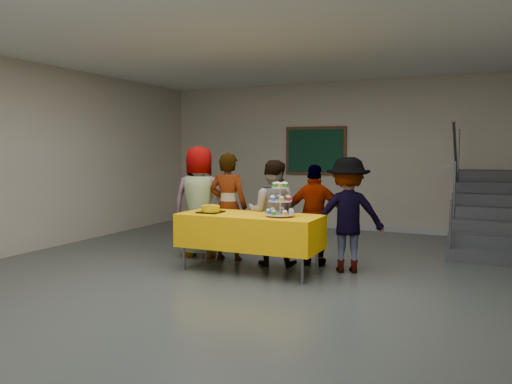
# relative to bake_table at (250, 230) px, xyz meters

# --- Properties ---
(room_shell) EXTENTS (10.00, 10.04, 3.02)m
(room_shell) POSITION_rel_bake_table_xyz_m (0.27, -0.88, 1.57)
(room_shell) COLOR #4C514C
(room_shell) RESTS_ON ground
(bake_table) EXTENTS (1.88, 0.78, 0.77)m
(bake_table) POSITION_rel_bake_table_xyz_m (0.00, 0.00, 0.00)
(bake_table) COLOR #595960
(bake_table) RESTS_ON ground
(cupcake_stand) EXTENTS (0.38, 0.38, 0.44)m
(cupcake_stand) POSITION_rel_bake_table_xyz_m (0.45, -0.04, 0.40)
(cupcake_stand) COLOR silver
(cupcake_stand) RESTS_ON bake_table
(bear_cake) EXTENTS (0.32, 0.36, 0.12)m
(bear_cake) POSITION_rel_bake_table_xyz_m (-0.55, -0.06, 0.27)
(bear_cake) COLOR black
(bear_cake) RESTS_ON bake_table
(schoolchild_a) EXTENTS (0.93, 0.72, 1.68)m
(schoolchild_a) POSITION_rel_bake_table_xyz_m (-1.11, 0.58, 0.28)
(schoolchild_a) COLOR slate
(schoolchild_a) RESTS_ON ground
(schoolchild_b) EXTENTS (0.61, 0.44, 1.58)m
(schoolchild_b) POSITION_rel_bake_table_xyz_m (-0.60, 0.53, 0.23)
(schoolchild_b) COLOR slate
(schoolchild_b) RESTS_ON ground
(schoolchild_c) EXTENTS (0.82, 0.70, 1.48)m
(schoolchild_c) POSITION_rel_bake_table_xyz_m (0.11, 0.51, 0.18)
(schoolchild_c) COLOR #5C5C65
(schoolchild_c) RESTS_ON ground
(schoolchild_d) EXTENTS (0.88, 0.48, 1.42)m
(schoolchild_d) POSITION_rel_bake_table_xyz_m (0.67, 0.70, 0.15)
(schoolchild_d) COLOR slate
(schoolchild_d) RESTS_ON ground
(schoolchild_e) EXTENTS (1.12, 0.87, 1.52)m
(schoolchild_e) POSITION_rel_bake_table_xyz_m (1.17, 0.57, 0.21)
(schoolchild_e) COLOR slate
(schoolchild_e) RESTS_ON ground
(staircase) EXTENTS (1.30, 2.40, 2.04)m
(staircase) POSITION_rel_bake_table_xyz_m (2.97, 3.23, -0.07)
(staircase) COLOR #424447
(staircase) RESTS_ON ground
(noticeboard) EXTENTS (1.30, 0.05, 1.00)m
(noticeboard) POSITION_rel_bake_table_xyz_m (-0.41, 4.07, 1.04)
(noticeboard) COLOR #472B16
(noticeboard) RESTS_ON ground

